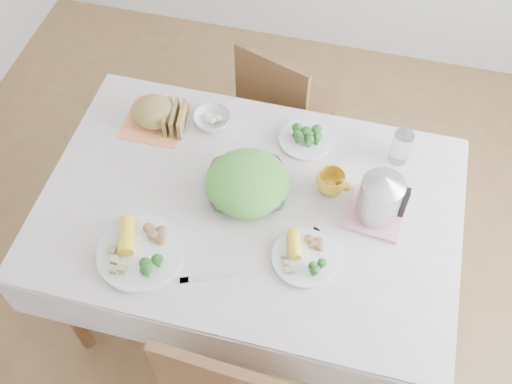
% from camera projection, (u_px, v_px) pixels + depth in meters
% --- Properties ---
extents(floor, '(3.60, 3.60, 0.00)m').
position_uv_depth(floor, '(251.00, 296.00, 2.78)').
color(floor, brown).
rests_on(floor, ground).
extents(dining_table, '(1.40, 0.90, 0.75)m').
position_uv_depth(dining_table, '(250.00, 257.00, 2.47)').
color(dining_table, brown).
rests_on(dining_table, floor).
extents(tablecloth, '(1.50, 1.00, 0.01)m').
position_uv_depth(tablecloth, '(249.00, 205.00, 2.16)').
color(tablecloth, beige).
rests_on(tablecloth, dining_table).
extents(chair_far, '(0.49, 0.49, 0.85)m').
position_uv_depth(chair_far, '(290.00, 99.00, 2.86)').
color(chair_far, brown).
rests_on(chair_far, floor).
extents(salad_bowl, '(0.35, 0.35, 0.07)m').
position_uv_depth(salad_bowl, '(247.00, 188.00, 2.15)').
color(salad_bowl, white).
rests_on(salad_bowl, tablecloth).
extents(dinner_plate_left, '(0.30, 0.30, 0.02)m').
position_uv_depth(dinner_plate_left, '(141.00, 254.00, 2.02)').
color(dinner_plate_left, white).
rests_on(dinner_plate_left, tablecloth).
extents(dinner_plate_right, '(0.25, 0.25, 0.02)m').
position_uv_depth(dinner_plate_right, '(305.00, 258.00, 2.01)').
color(dinner_plate_right, white).
rests_on(dinner_plate_right, tablecloth).
extents(broccoli_plate, '(0.26, 0.26, 0.02)m').
position_uv_depth(broccoli_plate, '(305.00, 140.00, 2.31)').
color(broccoli_plate, beige).
rests_on(broccoli_plate, tablecloth).
extents(napkin, '(0.24, 0.24, 0.00)m').
position_uv_depth(napkin, '(155.00, 121.00, 2.38)').
color(napkin, '#FF8D4F').
rests_on(napkin, tablecloth).
extents(bread_loaf, '(0.18, 0.17, 0.10)m').
position_uv_depth(bread_loaf, '(153.00, 112.00, 2.33)').
color(bread_loaf, olive).
rests_on(bread_loaf, napkin).
extents(fruit_bowl, '(0.19, 0.19, 0.05)m').
position_uv_depth(fruit_bowl, '(212.00, 120.00, 2.36)').
color(fruit_bowl, white).
rests_on(fruit_bowl, tablecloth).
extents(yellow_mug, '(0.13, 0.13, 0.09)m').
position_uv_depth(yellow_mug, '(331.00, 182.00, 2.16)').
color(yellow_mug, gold).
rests_on(yellow_mug, tablecloth).
extents(glass_tumbler, '(0.09, 0.09, 0.14)m').
position_uv_depth(glass_tumbler, '(401.00, 148.00, 2.22)').
color(glass_tumbler, white).
rests_on(glass_tumbler, tablecloth).
extents(pink_tray, '(0.21, 0.21, 0.02)m').
position_uv_depth(pink_tray, '(375.00, 213.00, 2.12)').
color(pink_tray, '#D07F8B').
rests_on(pink_tray, tablecloth).
extents(electric_kettle, '(0.19, 0.19, 0.21)m').
position_uv_depth(electric_kettle, '(381.00, 195.00, 2.03)').
color(electric_kettle, '#B2B5BA').
rests_on(electric_kettle, pink_tray).
extents(fork_right, '(0.09, 0.20, 0.00)m').
position_uv_depth(fork_right, '(302.00, 250.00, 2.04)').
color(fork_right, silver).
rests_on(fork_right, tablecloth).
extents(knife, '(0.19, 0.09, 0.00)m').
position_uv_depth(knife, '(208.00, 277.00, 1.98)').
color(knife, silver).
rests_on(knife, tablecloth).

